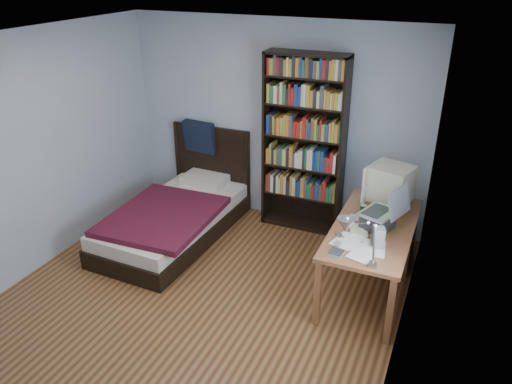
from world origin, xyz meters
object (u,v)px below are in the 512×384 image
Objects in this scene: desk_lamp at (351,230)px; bed at (177,215)px; desk at (379,234)px; soda_can at (363,210)px; bookshelf at (304,145)px; speaker at (378,238)px; crt_monitor at (389,184)px; laptop at (380,218)px; keyboard at (358,226)px.

desk_lamp is 0.31× the size of bed.
desk is 0.47m from soda_can.
soda_can reaches higher than desk.
speaker is at bearing -49.74° from bookshelf.
laptop is at bearing -88.45° from crt_monitor.
keyboard is (-0.19, -0.04, -0.11)m from laptop.
bookshelf reaches higher than desk_lamp.
bed is (-1.32, -0.81, -0.83)m from bookshelf.
crt_monitor is at bearing 57.21° from soda_can.
desk is 3.39× the size of laptop.
bed is at bearing -148.54° from bookshelf.
desk_lamp is at bearing -63.35° from bookshelf.
soda_can is at bearing -42.15° from bookshelf.
bookshelf is at bearing 31.46° from bed.
crt_monitor is at bearing 58.26° from keyboard.
desk_lamp is 1.39m from soda_can.
crt_monitor is at bearing 88.52° from desk_lamp.
bed is at bearing 151.06° from desk_lamp.
speaker is at bearing -64.97° from keyboard.
soda_can is 1.28m from bookshelf.
laptop is 0.69× the size of desk_lamp.
laptop is at bearing -1.39° from keyboard.
speaker reaches higher than keyboard.
keyboard is (-0.13, 1.04, -0.53)m from desk_lamp.
crt_monitor is at bearing 44.85° from desk.
soda_can is 0.05× the size of bookshelf.
desk_lamp is at bearing -90.05° from desk.
keyboard is 0.19× the size of bookshelf.
laptop is 2.36× the size of speaker.
crt_monitor is 2.55× the size of speaker.
bed is (-2.39, -0.23, -0.16)m from desk.
bookshelf reaches higher than laptop.
crt_monitor is at bearing 74.62° from speaker.
desk is at bearing 5.43° from bed.
desk is at bearing 96.53° from laptop.
soda_can is at bearing 133.31° from laptop.
desk_lamp reaches higher than speaker.
desk is 3.81× the size of keyboard.
crt_monitor reaches higher than laptop.
soda_can is (-0.15, 1.30, -0.49)m from desk_lamp.
desk_lamp is (-0.04, -1.59, 0.28)m from crt_monitor.
bed is at bearing -173.74° from crt_monitor.
desk_lamp is 0.31× the size of bookshelf.
keyboard is (-0.14, -0.51, 0.33)m from desk.
laptop is at bearing -83.47° from desk.
desk_lamp is 2.39m from bookshelf.
speaker is 1.84m from bookshelf.
bookshelf is (-1.07, 2.13, -0.19)m from desk_lamp.
crt_monitor is 0.63m from keyboard.
crt_monitor is 0.74× the size of desk_lamp.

